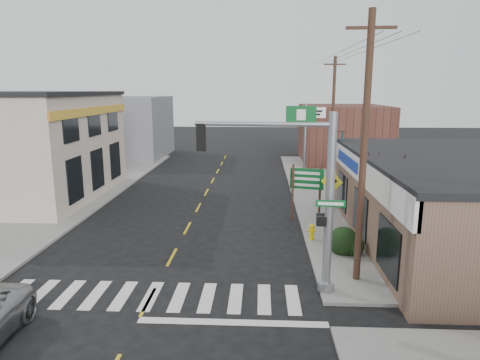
{
  "coord_description": "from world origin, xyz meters",
  "views": [
    {
      "loc": [
        3.83,
        -13.36,
        7.17
      ],
      "look_at": [
        2.82,
        7.15,
        2.8
      ],
      "focal_mm": 32.0,
      "sensor_mm": 36.0,
      "label": 1
    }
  ],
  "objects_px": {
    "dance_center_sign": "(306,123)",
    "bare_tree": "(387,161)",
    "traffic_signal_pole": "(307,184)",
    "utility_pole_near": "(364,149)",
    "guide_sign": "(307,185)",
    "fire_hydrant": "(312,231)",
    "lamp_post": "(333,153)",
    "utility_pole_far": "(333,117)"
  },
  "relations": [
    {
      "from": "traffic_signal_pole",
      "to": "fire_hydrant",
      "type": "distance_m",
      "value": 6.35
    },
    {
      "from": "lamp_post",
      "to": "bare_tree",
      "type": "distance_m",
      "value": 6.37
    },
    {
      "from": "utility_pole_near",
      "to": "bare_tree",
      "type": "bearing_deg",
      "value": 65.76
    },
    {
      "from": "utility_pole_near",
      "to": "fire_hydrant",
      "type": "bearing_deg",
      "value": 108.51
    },
    {
      "from": "guide_sign",
      "to": "fire_hydrant",
      "type": "relative_size",
      "value": 3.98
    },
    {
      "from": "traffic_signal_pole",
      "to": "utility_pole_far",
      "type": "distance_m",
      "value": 20.6
    },
    {
      "from": "guide_sign",
      "to": "fire_hydrant",
      "type": "distance_m",
      "value": 3.35
    },
    {
      "from": "traffic_signal_pole",
      "to": "bare_tree",
      "type": "height_order",
      "value": "traffic_signal_pole"
    },
    {
      "from": "lamp_post",
      "to": "utility_pole_far",
      "type": "distance_m",
      "value": 9.31
    },
    {
      "from": "dance_center_sign",
      "to": "utility_pole_near",
      "type": "bearing_deg",
      "value": -84.21
    },
    {
      "from": "guide_sign",
      "to": "lamp_post",
      "type": "bearing_deg",
      "value": 72.37
    },
    {
      "from": "dance_center_sign",
      "to": "bare_tree",
      "type": "relative_size",
      "value": 1.21
    },
    {
      "from": "lamp_post",
      "to": "fire_hydrant",
      "type": "bearing_deg",
      "value": -96.48
    },
    {
      "from": "traffic_signal_pole",
      "to": "dance_center_sign",
      "type": "distance_m",
      "value": 17.4
    },
    {
      "from": "lamp_post",
      "to": "utility_pole_near",
      "type": "distance_m",
      "value": 10.22
    },
    {
      "from": "lamp_post",
      "to": "dance_center_sign",
      "type": "xyz_separation_m",
      "value": [
        -1.0,
        6.21,
        1.25
      ]
    },
    {
      "from": "utility_pole_far",
      "to": "lamp_post",
      "type": "bearing_deg",
      "value": -100.3
    },
    {
      "from": "bare_tree",
      "to": "dance_center_sign",
      "type": "bearing_deg",
      "value": 100.92
    },
    {
      "from": "guide_sign",
      "to": "bare_tree",
      "type": "relative_size",
      "value": 0.63
    },
    {
      "from": "dance_center_sign",
      "to": "fire_hydrant",
      "type": "bearing_deg",
      "value": -89.39
    },
    {
      "from": "fire_hydrant",
      "to": "utility_pole_far",
      "type": "xyz_separation_m",
      "value": [
        3.2,
        14.9,
        4.47
      ]
    },
    {
      "from": "bare_tree",
      "to": "utility_pole_near",
      "type": "distance_m",
      "value": 4.48
    },
    {
      "from": "dance_center_sign",
      "to": "utility_pole_far",
      "type": "distance_m",
      "value": 3.76
    },
    {
      "from": "fire_hydrant",
      "to": "utility_pole_far",
      "type": "height_order",
      "value": "utility_pole_far"
    },
    {
      "from": "traffic_signal_pole",
      "to": "utility_pole_near",
      "type": "distance_m",
      "value": 2.56
    },
    {
      "from": "fire_hydrant",
      "to": "traffic_signal_pole",
      "type": "bearing_deg",
      "value": -99.42
    },
    {
      "from": "lamp_post",
      "to": "dance_center_sign",
      "type": "height_order",
      "value": "dance_center_sign"
    },
    {
      "from": "fire_hydrant",
      "to": "utility_pole_near",
      "type": "distance_m",
      "value": 6.33
    },
    {
      "from": "dance_center_sign",
      "to": "lamp_post",
      "type": "bearing_deg",
      "value": -76.48
    },
    {
      "from": "guide_sign",
      "to": "utility_pole_near",
      "type": "xyz_separation_m",
      "value": [
        1.2,
        -7.19,
        2.96
      ]
    },
    {
      "from": "bare_tree",
      "to": "utility_pole_near",
      "type": "xyz_separation_m",
      "value": [
        -1.97,
        -3.88,
        1.06
      ]
    },
    {
      "from": "dance_center_sign",
      "to": "utility_pole_near",
      "type": "height_order",
      "value": "utility_pole_near"
    },
    {
      "from": "bare_tree",
      "to": "lamp_post",
      "type": "bearing_deg",
      "value": 102.62
    },
    {
      "from": "guide_sign",
      "to": "utility_pole_far",
      "type": "xyz_separation_m",
      "value": [
        3.2,
        11.95,
        2.88
      ]
    },
    {
      "from": "lamp_post",
      "to": "utility_pole_far",
      "type": "height_order",
      "value": "utility_pole_far"
    },
    {
      "from": "traffic_signal_pole",
      "to": "utility_pole_far",
      "type": "height_order",
      "value": "utility_pole_far"
    },
    {
      "from": "lamp_post",
      "to": "dance_center_sign",
      "type": "relative_size",
      "value": 0.96
    },
    {
      "from": "lamp_post",
      "to": "guide_sign",
      "type": "bearing_deg",
      "value": -111.25
    },
    {
      "from": "lamp_post",
      "to": "bare_tree",
      "type": "bearing_deg",
      "value": -66.82
    },
    {
      "from": "guide_sign",
      "to": "utility_pole_far",
      "type": "bearing_deg",
      "value": 89.19
    },
    {
      "from": "guide_sign",
      "to": "traffic_signal_pole",
      "type": "bearing_deg",
      "value": -81.89
    },
    {
      "from": "guide_sign",
      "to": "fire_hydrant",
      "type": "bearing_deg",
      "value": -75.82
    }
  ]
}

